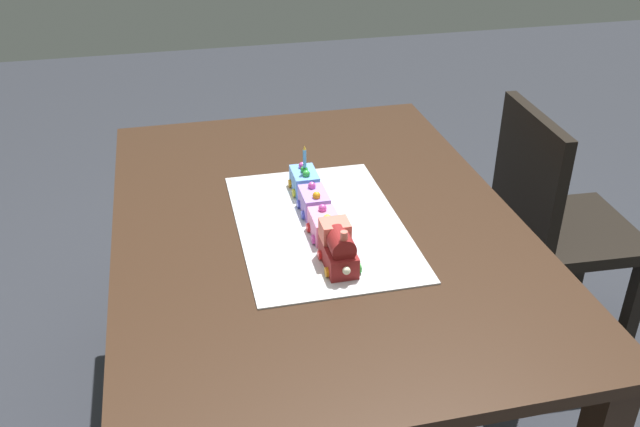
{
  "coord_description": "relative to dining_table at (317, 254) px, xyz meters",
  "views": [
    {
      "loc": [
        -1.47,
        0.33,
        1.63
      ],
      "look_at": [
        -0.03,
        -0.0,
        0.77
      ],
      "focal_mm": 39.02,
      "sensor_mm": 36.0,
      "label": 1
    }
  ],
  "objects": [
    {
      "name": "cake_car_caboose_sky_blue",
      "position": [
        0.15,
        -0.0,
        0.14
      ],
      "size": [
        0.1,
        0.08,
        0.07
      ],
      "color": "#669EEA",
      "rests_on": "cake_board"
    },
    {
      "name": "chair",
      "position": [
        0.23,
        -0.83,
        -0.16
      ],
      "size": [
        0.42,
        0.42,
        0.86
      ],
      "rotation": [
        0.0,
        0.0,
        -0.05
      ],
      "color": "black",
      "rests_on": "ground"
    },
    {
      "name": "cake_locomotive",
      "position": [
        -0.22,
        -0.0,
        0.16
      ],
      "size": [
        0.14,
        0.08,
        0.12
      ],
      "color": "maroon",
      "rests_on": "cake_board"
    },
    {
      "name": "cake_car_tanker_lavender",
      "position": [
        0.03,
        -0.0,
        0.14
      ],
      "size": [
        0.1,
        0.08,
        0.07
      ],
      "color": "#AD84E0",
      "rests_on": "cake_board"
    },
    {
      "name": "cake_board",
      "position": [
        -0.03,
        -0.0,
        0.11
      ],
      "size": [
        0.6,
        0.4,
        0.0
      ],
      "primitive_type": "cube",
      "color": "silver",
      "rests_on": "dining_table"
    },
    {
      "name": "dining_table",
      "position": [
        0.0,
        0.0,
        0.0
      ],
      "size": [
        1.4,
        1.0,
        0.74
      ],
      "color": "#382316",
      "rests_on": "ground"
    },
    {
      "name": "cake_car_gondola_bubblegum",
      "position": [
        -0.09,
        -0.0,
        0.14
      ],
      "size": [
        0.1,
        0.08,
        0.07
      ],
      "color": "pink",
      "rests_on": "cake_board"
    },
    {
      "name": "birthday_candle",
      "position": [
        0.14,
        -0.0,
        0.21
      ],
      "size": [
        0.01,
        0.01,
        0.06
      ],
      "color": "#4CA5E5",
      "rests_on": "cake_car_caboose_sky_blue"
    },
    {
      "name": "ground_plane",
      "position": [
        0.0,
        0.0,
        -0.63
      ],
      "size": [
        8.0,
        8.0,
        0.0
      ],
      "primitive_type": "plane",
      "color": "#2D3038"
    }
  ]
}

